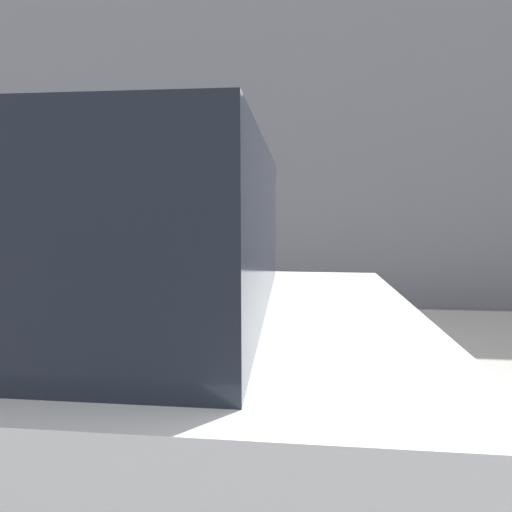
{
  "coord_description": "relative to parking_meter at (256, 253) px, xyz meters",
  "views": [
    {
      "loc": [
        -0.07,
        -2.07,
        1.64
      ],
      "look_at": [
        -0.37,
        1.22,
        1.2
      ],
      "focal_mm": 28.0,
      "sensor_mm": 36.0,
      "label": 1
    }
  ],
  "objects": [
    {
      "name": "building_facade",
      "position": [
        0.37,
        3.24,
        2.09
      ],
      "size": [
        24.0,
        0.3,
        6.63
      ],
      "color": "gray",
      "rests_on": "ground_plane"
    },
    {
      "name": "parking_meter",
      "position": [
        0.0,
        0.0,
        0.0
      ],
      "size": [
        0.2,
        0.15,
        1.56
      ],
      "color": "#2D2D30",
      "rests_on": "sidewalk"
    },
    {
      "name": "ground_plane",
      "position": [
        0.37,
        -1.22,
        -1.23
      ],
      "size": [
        60.0,
        60.0,
        0.0
      ],
      "primitive_type": "plane",
      "color": "slate"
    },
    {
      "name": "sidewalk",
      "position": [
        0.37,
        0.98,
        -1.15
      ],
      "size": [
        24.0,
        2.8,
        0.15
      ],
      "color": "#ADAAA3",
      "rests_on": "ground_plane"
    }
  ]
}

